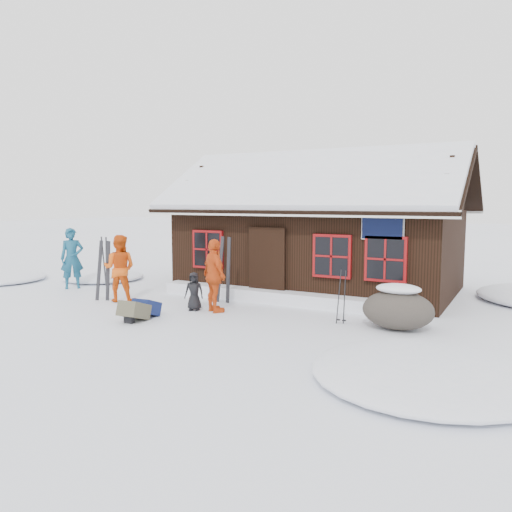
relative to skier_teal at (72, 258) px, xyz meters
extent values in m
plane|color=white|center=(5.47, -1.18, -0.97)|extent=(120.00, 120.00, 0.00)
cube|color=black|center=(6.97, 3.82, 0.28)|extent=(8.00, 5.00, 2.50)
cube|color=black|center=(6.97, 2.35, 2.38)|extent=(8.90, 3.14, 1.88)
cube|color=black|center=(6.97, 5.30, 2.38)|extent=(8.90, 3.14, 1.88)
cube|color=white|center=(6.97, 2.35, 2.52)|extent=(8.72, 3.07, 1.86)
cube|color=white|center=(6.97, 5.30, 2.52)|extent=(8.72, 3.07, 1.86)
cube|color=white|center=(6.97, 3.82, 3.25)|extent=(8.81, 0.22, 0.14)
cube|color=silver|center=(6.97, 0.87, 1.51)|extent=(8.90, 0.10, 0.20)
cube|color=black|center=(6.37, 1.27, 0.03)|extent=(1.00, 0.10, 2.00)
cube|color=black|center=(9.57, 1.24, 1.18)|extent=(1.00, 0.06, 0.60)
cube|color=maroon|center=(4.37, 1.26, 0.38)|extent=(1.04, 0.10, 1.14)
cube|color=black|center=(4.37, 1.22, 0.38)|extent=(0.90, 0.04, 1.00)
cube|color=maroon|center=(8.27, 1.26, 0.38)|extent=(1.04, 0.10, 1.14)
cube|color=black|center=(8.27, 1.22, 0.38)|extent=(0.90, 0.04, 1.00)
cube|color=maroon|center=(9.67, 1.26, 0.38)|extent=(1.04, 0.10, 1.14)
cube|color=black|center=(9.67, 1.22, 0.38)|extent=(0.90, 0.04, 1.00)
cube|color=white|center=(6.97, 1.07, -0.79)|extent=(7.60, 0.60, 0.35)
ellipsoid|color=white|center=(-0.53, 1.82, -0.97)|extent=(2.80, 2.80, 0.34)
ellipsoid|color=white|center=(11.47, -3.18, -0.97)|extent=(3.60, 3.60, 0.43)
imported|color=navy|center=(0.00, 0.00, 0.00)|extent=(0.81, 0.84, 1.94)
imported|color=#E55410|center=(2.83, -0.83, -0.04)|extent=(1.12, 1.02, 1.86)
imported|color=#D94D16|center=(5.91, -0.72, -0.05)|extent=(1.16, 0.96, 1.85)
imported|color=black|center=(5.33, -0.80, -0.48)|extent=(0.56, 0.47, 0.98)
ellipsoid|color=#443E36|center=(10.34, -0.24, -0.54)|extent=(1.54, 1.16, 0.85)
ellipsoid|color=white|center=(10.34, -0.24, -0.18)|extent=(0.97, 0.70, 0.22)
cube|color=black|center=(2.22, -1.00, -0.15)|extent=(0.24, 0.15, 1.74)
cube|color=black|center=(2.50, -0.94, -0.15)|extent=(0.27, 0.09, 1.74)
cube|color=black|center=(0.54, 0.82, -0.18)|extent=(0.25, 0.07, 1.68)
cube|color=black|center=(0.79, 0.69, -0.18)|extent=(0.19, 0.20, 1.68)
cube|color=black|center=(5.33, 0.42, -0.08)|extent=(0.28, 0.09, 1.88)
cube|color=black|center=(5.64, 0.37, -0.08)|extent=(0.25, 0.15, 1.88)
cylinder|color=black|center=(9.03, -0.34, -0.37)|extent=(0.09, 0.11, 1.28)
cylinder|color=black|center=(9.16, -0.34, -0.37)|extent=(0.09, 0.11, 1.28)
cube|color=#121C4E|center=(4.79, -2.00, -0.80)|extent=(0.50, 0.64, 0.33)
cube|color=#504C39|center=(4.82, -2.46, -0.79)|extent=(0.55, 0.70, 0.35)
camera|label=1|loc=(12.73, -11.04, 1.80)|focal=35.00mm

